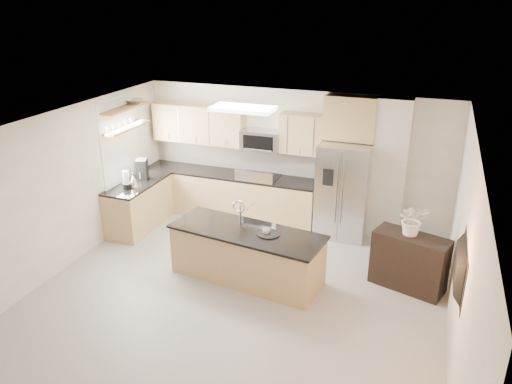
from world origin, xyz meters
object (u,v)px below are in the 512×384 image
at_px(credenza, 409,262).
at_px(kettle, 133,180).
at_px(microwave, 261,140).
at_px(flower_vase, 414,212).
at_px(cup, 266,231).
at_px(bowl, 134,101).
at_px(platter, 269,234).
at_px(coffee_maker, 142,170).
at_px(television, 455,267).
at_px(range, 259,198).
at_px(blender, 126,181).
at_px(refrigerator, 343,190).
at_px(island, 247,254).

distance_m(credenza, kettle, 5.05).
distance_m(microwave, flower_vase, 3.38).
height_order(cup, bowl, bowl).
height_order(cup, platter, cup).
bearing_deg(bowl, platter, -24.78).
distance_m(coffee_maker, television, 6.06).
height_order(range, bowl, bowl).
bearing_deg(microwave, credenza, -28.65).
xyz_separation_m(blender, coffee_maker, (-0.02, 0.56, 0.03)).
bearing_deg(microwave, bowl, -160.73).
relative_size(coffee_maker, flower_vase, 0.52).
bearing_deg(kettle, refrigerator, 18.03).
bearing_deg(bowl, television, -23.11).
distance_m(range, credenza, 3.35).
distance_m(range, television, 4.78).
distance_m(credenza, television, 1.92).
relative_size(kettle, television, 0.24).
distance_m(cup, flower_vase, 2.22).
height_order(range, kettle, kettle).
relative_size(flower_vase, television, 0.69).
bearing_deg(platter, flower_vase, 18.04).
height_order(coffee_maker, bowl, bowl).
bearing_deg(blender, range, 33.99).
xyz_separation_m(range, platter, (0.92, -2.13, 0.38)).
bearing_deg(refrigerator, television, -58.96).
relative_size(microwave, refrigerator, 0.43).
bearing_deg(range, bowl, -163.59).
height_order(refrigerator, bowl, bowl).
height_order(refrigerator, cup, refrigerator).
bearing_deg(flower_vase, refrigerator, 132.60).
bearing_deg(flower_vase, cup, -162.53).
bearing_deg(flower_vase, blender, 179.29).
bearing_deg(microwave, kettle, -145.93).
xyz_separation_m(island, blender, (-2.63, 0.71, 0.65)).
height_order(bowl, flower_vase, bowl).
distance_m(kettle, bowl, 1.49).
xyz_separation_m(credenza, blender, (-5.06, 0.11, 0.63)).
bearing_deg(kettle, blender, -108.04).
xyz_separation_m(range, flower_vase, (2.96, -1.46, 0.78)).
xyz_separation_m(microwave, refrigerator, (1.66, -0.17, -0.74)).
distance_m(range, flower_vase, 3.39).
bearing_deg(platter, microwave, 112.24).
bearing_deg(cup, blender, 166.32).
xyz_separation_m(microwave, platter, (0.92, -2.25, -0.78)).
bearing_deg(blender, kettle, 71.96).
height_order(credenza, coffee_maker, coffee_maker).
distance_m(credenza, bowl, 5.65).
bearing_deg(kettle, microwave, 34.07).
height_order(kettle, bowl, bowl).
height_order(blender, coffee_maker, coffee_maker).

